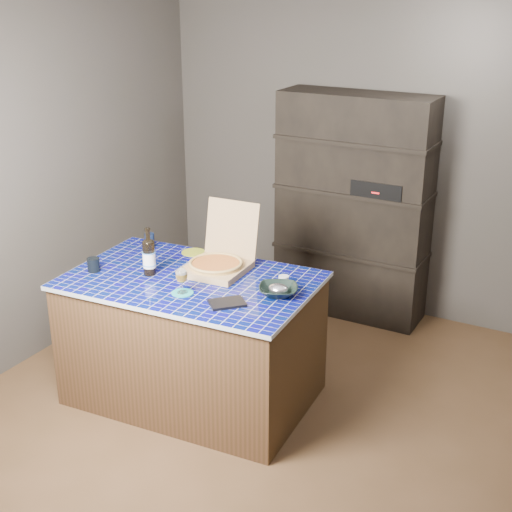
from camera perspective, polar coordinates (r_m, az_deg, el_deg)
The scene contains 14 objects.
room at distance 4.29m, azimuth 0.47°, elevation 2.97°, with size 3.50×3.50×3.50m.
shelving_unit at distance 5.73m, azimuth 7.80°, elevation 3.89°, with size 1.20×0.41×1.80m.
kitchen_island at distance 4.66m, azimuth -5.09°, elevation -6.60°, with size 1.60×1.08×0.85m.
pizza_box at distance 4.57m, azimuth -3.08°, elevation -0.50°, with size 0.40×0.47×0.41m.
mead_bottle at distance 4.53m, azimuth -8.56°, elevation -0.03°, with size 0.08×0.08×0.31m.
teal_trivet at distance 4.28m, azimuth -5.91°, elevation -2.96°, with size 0.13×0.13×0.01m, color teal.
wine_glass at distance 4.23m, azimuth -5.96°, elevation -1.58°, with size 0.07×0.07×0.16m.
tumbler at distance 4.68m, azimuth -12.87°, elevation -0.68°, with size 0.08×0.08×0.09m, color black.
dvd_case at distance 4.12m, azimuth -2.33°, elevation -3.78°, with size 0.14×0.20×0.02m, color black.
bowl at distance 4.23m, azimuth 1.80°, elevation -2.78°, with size 0.23×0.23×0.06m, color black.
foil_contents at distance 4.22m, azimuth 1.80°, elevation -2.63°, with size 0.12×0.10×0.06m, color #B1B0BB.
white_jar at distance 4.38m, azimuth 2.23°, elevation -1.94°, with size 0.06×0.06×0.05m, color silver.
navy_cup at distance 5.00m, azimuth -8.51°, elevation 1.22°, with size 0.07×0.07×0.11m, color black.
green_trivet at distance 4.90m, azimuth -5.02°, elevation 0.30°, with size 0.17×0.17×0.01m, color olive.
Camera 1 is at (1.93, -3.59, 2.61)m, focal length 50.00 mm.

